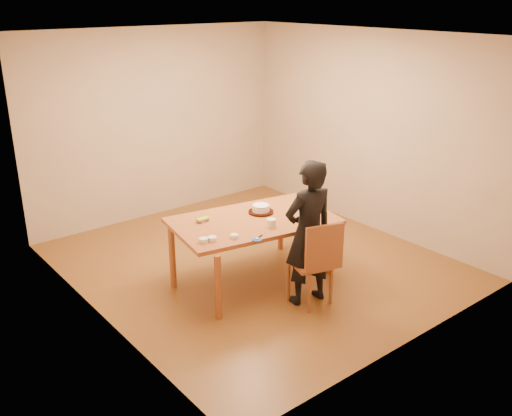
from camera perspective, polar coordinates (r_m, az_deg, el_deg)
room_shell at (r=6.84m, az=-1.93°, el=5.74°), size 4.00×4.50×2.70m
dining_table at (r=6.36m, az=-0.28°, el=-1.31°), size 1.94×1.36×0.04m
dining_chair at (r=6.04m, az=5.46°, el=-5.58°), size 0.47×0.47×0.04m
cake_plate at (r=6.53m, az=0.49°, el=-0.38°), size 0.29×0.29×0.02m
cake at (r=6.52m, az=0.49°, el=-0.04°), size 0.20×0.20×0.06m
frosting_dome at (r=6.50m, az=0.49°, el=0.33°), size 0.19×0.19×0.03m
frosting_tub at (r=6.13m, az=1.55°, el=-1.50°), size 0.10×0.10×0.09m
frosting_lid at (r=5.82m, az=0.09°, el=-3.18°), size 0.11×0.11×0.01m
frosting_dollop at (r=5.82m, az=0.09°, el=-3.06°), size 0.04×0.04×0.02m
ramekin_green at (r=5.87m, az=-2.19°, el=-2.83°), size 0.08×0.08×0.04m
ramekin_yellow at (r=5.82m, az=-4.40°, el=-3.09°), size 0.09×0.09×0.04m
ramekin_multi at (r=5.79m, az=-5.26°, el=-3.23°), size 0.09×0.09×0.04m
candy_box_pink at (r=6.31m, az=-5.30°, el=-1.28°), size 0.13×0.09×0.02m
candy_box_green at (r=6.30m, az=-5.36°, el=-1.11°), size 0.14×0.08×0.02m
spatula at (r=5.87m, az=0.21°, el=-2.97°), size 0.16×0.07×0.01m
person at (r=5.93m, az=5.27°, el=-2.51°), size 0.62×0.46×1.57m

